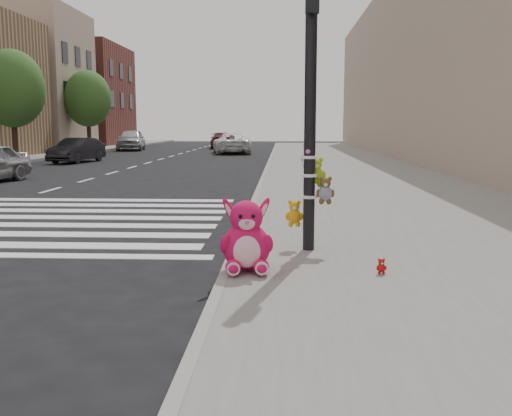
# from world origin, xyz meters

# --- Properties ---
(ground) EXTENTS (120.00, 120.00, 0.00)m
(ground) POSITION_xyz_m (0.00, 0.00, 0.00)
(ground) COLOR black
(ground) RESTS_ON ground
(sidewalk_near) EXTENTS (7.00, 80.00, 0.14)m
(sidewalk_near) POSITION_xyz_m (5.00, 10.00, 0.07)
(sidewalk_near) COLOR slate
(sidewalk_near) RESTS_ON ground
(curb_edge) EXTENTS (0.12, 80.00, 0.15)m
(curb_edge) POSITION_xyz_m (1.55, 10.00, 0.07)
(curb_edge) COLOR gray
(curb_edge) RESTS_ON ground
(bld_far_d) EXTENTS (6.00, 8.00, 10.00)m
(bld_far_d) POSITION_xyz_m (-15.50, 35.00, 5.00)
(bld_far_d) COLOR tan
(bld_far_d) RESTS_ON ground
(bld_far_e) EXTENTS (6.00, 10.00, 9.00)m
(bld_far_e) POSITION_xyz_m (-15.50, 46.00, 4.50)
(bld_far_e) COLOR brown
(bld_far_e) RESTS_ON ground
(bld_near) EXTENTS (5.00, 60.00, 10.00)m
(bld_near) POSITION_xyz_m (10.50, 20.00, 5.00)
(bld_near) COLOR tan
(bld_near) RESTS_ON ground
(signal_pole) EXTENTS (0.68, 0.50, 4.00)m
(signal_pole) POSITION_xyz_m (2.61, 1.82, 1.77)
(signal_pole) COLOR black
(signal_pole) RESTS_ON sidewalk_near
(tree_far_b) EXTENTS (3.20, 3.20, 5.44)m
(tree_far_b) POSITION_xyz_m (-11.20, 22.00, 3.65)
(tree_far_b) COLOR #382619
(tree_far_b) RESTS_ON sidewalk_far
(tree_far_c) EXTENTS (3.20, 3.20, 5.44)m
(tree_far_c) POSITION_xyz_m (-11.20, 33.00, 3.65)
(tree_far_c) COLOR #382619
(tree_far_c) RESTS_ON sidewalk_far
(pink_bunny) EXTENTS (0.64, 0.71, 0.90)m
(pink_bunny) POSITION_xyz_m (1.80, 0.57, 0.51)
(pink_bunny) COLOR #DA1255
(pink_bunny) RESTS_ON sidewalk_near
(red_teddy) EXTENTS (0.14, 0.10, 0.19)m
(red_teddy) POSITION_xyz_m (3.40, 0.50, 0.23)
(red_teddy) COLOR red
(red_teddy) RESTS_ON sidewalk_near
(car_dark_far) EXTENTS (1.88, 3.91, 1.23)m
(car_dark_far) POSITION_xyz_m (-8.14, 22.20, 0.62)
(car_dark_far) COLOR black
(car_dark_far) RESTS_ON ground
(car_white_near) EXTENTS (3.00, 5.12, 1.34)m
(car_white_near) POSITION_xyz_m (-1.21, 31.57, 0.67)
(car_white_near) COLOR white
(car_white_near) RESTS_ON ground
(car_maroon_near) EXTENTS (2.24, 4.54, 1.27)m
(car_maroon_near) POSITION_xyz_m (-2.75, 39.94, 0.63)
(car_maroon_near) COLOR #5C1A1B
(car_maroon_near) RESTS_ON ground
(car_silver_deep) EXTENTS (2.52, 4.83, 1.57)m
(car_silver_deep) POSITION_xyz_m (-9.11, 36.10, 0.78)
(car_silver_deep) COLOR silver
(car_silver_deep) RESTS_ON ground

